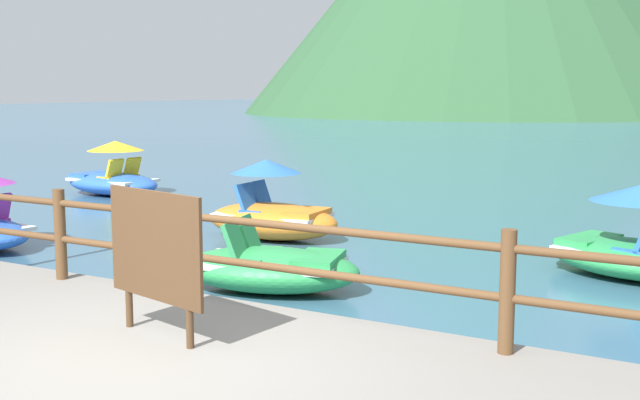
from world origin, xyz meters
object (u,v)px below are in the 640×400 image
Objects in this scene: pedal_boat_0 at (272,213)px; sign_board at (156,248)px; pedal_boat_2 at (113,177)px; pedal_boat_6 at (271,268)px; pedal_boat_7 at (633,245)px.

sign_board is at bearing -64.78° from pedal_boat_0.
sign_board is 0.47× the size of pedal_boat_2.
pedal_boat_6 is at bearing -56.86° from pedal_boat_0.
sign_board is 6.54m from pedal_boat_7.
sign_board is 12.20m from pedal_boat_2.
pedal_boat_2 is 1.05× the size of pedal_boat_6.
sign_board is 6.42m from pedal_boat_0.
pedal_boat_6 is 4.64m from pedal_boat_7.
sign_board reaches higher than pedal_boat_2.
pedal_boat_2 reaches higher than pedal_boat_7.
pedal_boat_0 is (-2.72, 5.77, -0.70)m from sign_board.
sign_board reaches higher than pedal_boat_6.
pedal_boat_0 is 6.63m from pedal_boat_2.
pedal_boat_2 is 1.02× the size of pedal_boat_7.
pedal_boat_7 is at bearing 39.15° from pedal_boat_6.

